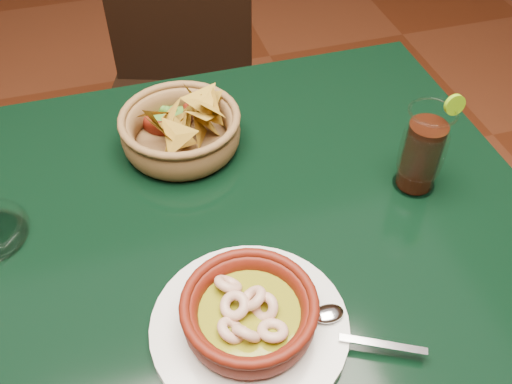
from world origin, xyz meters
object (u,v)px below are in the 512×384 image
object	(u,v)px
dining_table	(173,266)
cola_drink	(423,151)
chip_basket	(181,130)
dining_chair	(179,93)
shrimp_plate	(250,316)

from	to	relation	value
dining_table	cola_drink	xyz separation A→B (m)	(0.42, -0.02, 0.17)
chip_basket	cola_drink	world-z (taller)	cola_drink
dining_table	cola_drink	distance (m)	0.45
dining_chair	cola_drink	xyz separation A→B (m)	(0.29, -0.72, 0.33)
dining_table	shrimp_plate	bearing A→B (deg)	-70.14
dining_table	shrimp_plate	xyz separation A→B (m)	(0.08, -0.21, 0.13)
shrimp_plate	chip_basket	bearing A→B (deg)	91.93
dining_table	cola_drink	size ratio (longest dim) A/B	6.84
shrimp_plate	chip_basket	size ratio (longest dim) A/B	1.40
dining_chair	cola_drink	world-z (taller)	cola_drink
dining_chair	chip_basket	size ratio (longest dim) A/B	3.66
dining_table	dining_chair	distance (m)	0.73
chip_basket	cola_drink	bearing A→B (deg)	-29.91
dining_table	chip_basket	world-z (taller)	chip_basket
chip_basket	dining_chair	bearing A→B (deg)	82.71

